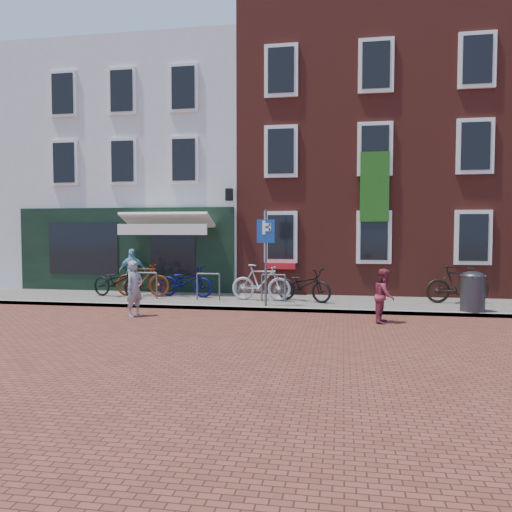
% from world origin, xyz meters
% --- Properties ---
extents(ground, '(80.00, 80.00, 0.00)m').
position_xyz_m(ground, '(0.00, 0.00, 0.00)').
color(ground, brown).
extents(sidewalk, '(24.00, 3.00, 0.10)m').
position_xyz_m(sidewalk, '(1.00, 1.50, 0.05)').
color(sidewalk, slate).
rests_on(sidewalk, ground).
extents(building_stucco, '(8.00, 8.00, 9.00)m').
position_xyz_m(building_stucco, '(-5.00, 7.00, 4.50)').
color(building_stucco, silver).
rests_on(building_stucco, ground).
extents(building_brick_mid, '(6.00, 8.00, 10.00)m').
position_xyz_m(building_brick_mid, '(2.00, 7.00, 5.00)').
color(building_brick_mid, maroon).
rests_on(building_brick_mid, ground).
extents(building_brick_right, '(6.00, 8.00, 10.00)m').
position_xyz_m(building_brick_right, '(8.00, 7.00, 5.00)').
color(building_brick_right, maroon).
rests_on(building_brick_right, ground).
extents(filler_left, '(7.00, 8.00, 9.00)m').
position_xyz_m(filler_left, '(-12.50, 7.00, 4.50)').
color(filler_left, silver).
rests_on(filler_left, ground).
extents(litter_bin, '(0.61, 0.61, 1.13)m').
position_xyz_m(litter_bin, '(5.88, 0.30, 0.68)').
color(litter_bin, '#363638').
rests_on(litter_bin, sidewalk).
extents(parking_sign, '(0.50, 0.08, 2.70)m').
position_xyz_m(parking_sign, '(0.40, 0.32, 1.82)').
color(parking_sign, '#4C4C4F').
rests_on(parking_sign, sidewalk).
extents(woman, '(0.52, 0.62, 1.44)m').
position_xyz_m(woman, '(-2.76, -1.35, 0.72)').
color(woman, gray).
rests_on(woman, ground).
extents(boy, '(0.63, 0.73, 1.31)m').
position_xyz_m(boy, '(3.52, -1.14, 0.65)').
color(boy, maroon).
rests_on(boy, ground).
extents(cafe_person, '(0.94, 0.62, 1.49)m').
position_xyz_m(cafe_person, '(-4.55, 2.60, 0.85)').
color(cafe_person, '#85CDE8').
rests_on(cafe_person, sidewalk).
extents(bicycle_0, '(1.98, 1.13, 0.98)m').
position_xyz_m(bicycle_0, '(-4.56, 1.41, 0.59)').
color(bicycle_0, black).
rests_on(bicycle_0, sidewalk).
extents(bicycle_1, '(1.83, 0.55, 1.09)m').
position_xyz_m(bicycle_1, '(-3.81, 1.67, 0.65)').
color(bicycle_1, '#63240C').
rests_on(bicycle_1, sidewalk).
extents(bicycle_2, '(1.95, 0.94, 0.98)m').
position_xyz_m(bicycle_2, '(-2.41, 1.80, 0.59)').
color(bicycle_2, '#08044E').
rests_on(bicycle_2, sidewalk).
extents(bicycle_3, '(1.84, 0.61, 1.09)m').
position_xyz_m(bicycle_3, '(0.10, 1.40, 0.65)').
color(bicycle_3, '#A7A7A9').
rests_on(bicycle_3, sidewalk).
extents(bicycle_4, '(1.97, 1.44, 0.98)m').
position_xyz_m(bicycle_4, '(1.37, 1.45, 0.59)').
color(bicycle_4, black).
rests_on(bicycle_4, sidewalk).
extents(bicycle_5, '(1.87, 0.76, 1.09)m').
position_xyz_m(bicycle_5, '(5.82, 1.81, 0.65)').
color(bicycle_5, black).
rests_on(bicycle_5, sidewalk).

